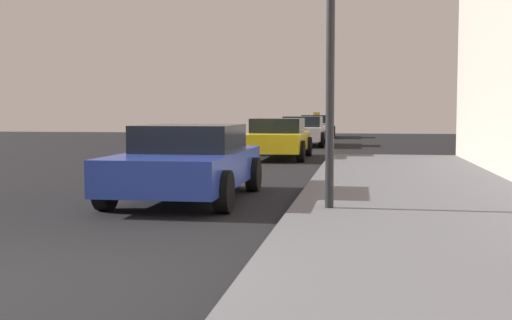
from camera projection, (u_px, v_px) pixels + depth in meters
name	position (u px, v px, depth m)	size (l,w,h in m)	color
sidewalk	(496.00, 304.00, 4.95)	(4.00, 32.00, 0.15)	#5B5B60
car_blue	(188.00, 162.00, 11.28)	(2.05, 4.25, 1.27)	#233899
car_yellow	(277.00, 138.00, 21.07)	(1.99, 4.20, 1.27)	yellow
car_white	(303.00, 131.00, 28.86)	(2.02, 4.52, 1.27)	white
car_silver	(316.00, 126.00, 37.86)	(2.02, 4.38, 1.43)	#B7B7BF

